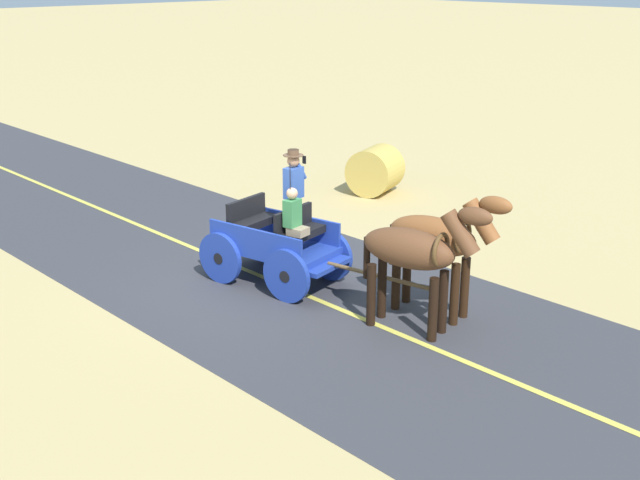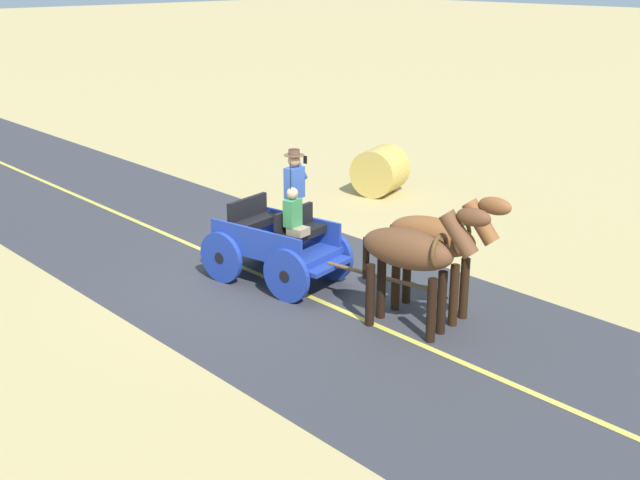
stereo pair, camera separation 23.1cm
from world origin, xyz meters
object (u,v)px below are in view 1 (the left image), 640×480
Objects in this scene: hay_bale at (375,170)px; horse_drawn_carriage at (279,240)px; horse_off_side at (415,253)px; horse_near_side at (438,240)px.

horse_drawn_carriage is at bearing 27.07° from hay_bale.
horse_off_side is 1.84× the size of hay_bale.
horse_off_side is 8.22m from hay_bale.
horse_near_side and horse_off_side have the same top height.
horse_near_side is (-0.94, 2.90, 0.51)m from horse_drawn_carriage.
horse_near_side is 1.00× the size of horse_off_side.
horse_drawn_carriage is 2.04× the size of horse_near_side.
horse_near_side is at bearing 50.51° from hay_bale.
horse_near_side is 7.62m from hay_bale.
horse_off_side is (-0.19, 3.05, 0.51)m from horse_drawn_carriage.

